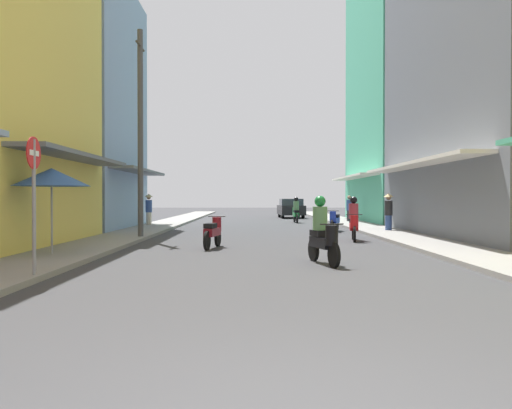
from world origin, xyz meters
TOP-DOWN VIEW (x-y plane):
  - ground_plane at (0.00, 20.98)m, footprint 109.93×109.93m
  - sidewalk_left at (-5.28, 20.98)m, footprint 2.06×57.97m
  - sidewalk_right at (5.28, 20.98)m, footprint 2.06×57.97m
  - building_left_far at (-9.30, 21.48)m, footprint 7.05×8.30m
  - building_right_mid at (9.30, 16.45)m, footprint 7.05×12.84m
  - building_right_far at (9.30, 28.58)m, footprint 7.05×10.76m
  - motorbike_maroon at (-1.59, 12.30)m, footprint 0.60×1.79m
  - motorbike_red at (3.20, 14.95)m, footprint 0.57×1.80m
  - motorbike_green at (2.23, 28.16)m, footprint 0.55×1.81m
  - motorbike_blue at (3.30, 19.92)m, footprint 0.76×1.74m
  - motorbike_black at (1.22, 8.49)m, footprint 0.66×1.78m
  - parked_car at (2.50, 35.87)m, footprint 1.94×4.18m
  - pedestrian_crossing at (5.41, 27.68)m, footprint 0.34×0.34m
  - pedestrian_far at (5.54, 19.15)m, footprint 0.44×0.44m
  - pedestrian_midway at (-5.86, 23.80)m, footprint 0.44×0.44m
  - vendor_umbrella at (-5.44, 9.64)m, footprint 1.90×1.90m
  - utility_pole at (-4.50, 15.57)m, footprint 0.20×1.20m
  - street_sign_no_entry at (-4.40, 6.12)m, footprint 0.07×0.60m

SIDE VIEW (x-z plane):
  - ground_plane at x=0.00m, z-range 0.00..0.00m
  - sidewalk_left at x=-5.28m, z-range 0.00..0.12m
  - sidewalk_right at x=5.28m, z-range 0.00..0.12m
  - motorbike_maroon at x=-1.59m, z-range 0.02..0.99m
  - motorbike_blue at x=3.30m, z-range 0.02..0.99m
  - motorbike_red at x=3.20m, z-range -0.09..1.49m
  - motorbike_green at x=2.23m, z-range -0.09..1.49m
  - motorbike_black at x=1.22m, z-range -0.09..1.49m
  - parked_car at x=2.50m, z-range 0.01..1.46m
  - pedestrian_crossing at x=5.41m, z-range 0.00..1.66m
  - pedestrian_far at x=5.54m, z-range 0.11..1.83m
  - pedestrian_midway at x=-5.86m, z-range 0.11..1.84m
  - street_sign_no_entry at x=-4.40m, z-range 0.39..3.04m
  - vendor_umbrella at x=-5.44m, z-range 0.91..3.18m
  - utility_pole at x=-4.50m, z-range 0.08..7.74m
  - building_left_far at x=-9.30m, z-range -0.01..11.73m
  - building_right_mid at x=9.30m, z-range -0.01..15.61m
  - building_right_far at x=9.30m, z-range -0.01..17.82m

